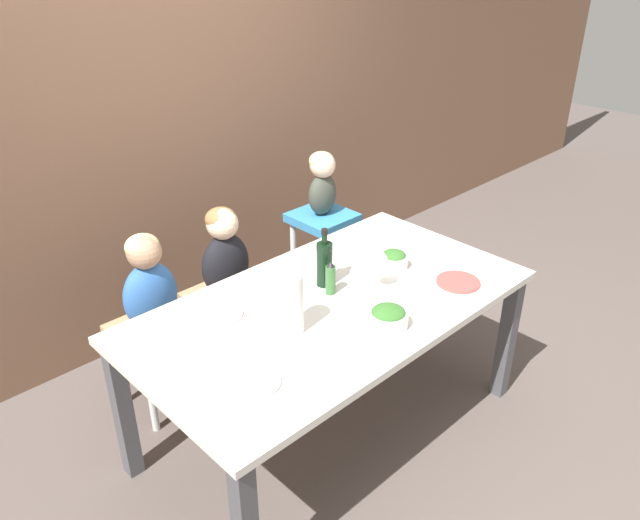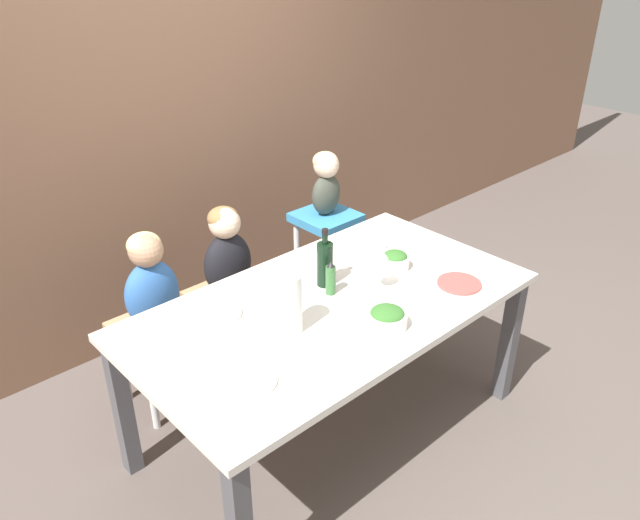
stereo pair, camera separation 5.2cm
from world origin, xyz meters
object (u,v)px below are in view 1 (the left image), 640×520
at_px(dinner_plate_back_left, 219,315).
at_px(chair_far_left, 157,339).
at_px(chair_right_highchair, 322,239).
at_px(chair_far_center, 229,306).
at_px(person_child_center, 224,252).
at_px(wine_bottle, 324,263).
at_px(dinner_plate_front_left, 253,382).
at_px(person_child_left, 148,282).
at_px(wine_glass_near, 380,263).
at_px(dinner_plate_front_right, 458,282).
at_px(paper_towel_roll, 291,304).
at_px(dinner_plate_back_right, 366,243).
at_px(salad_bowl_small, 394,259).
at_px(person_baby_right, 322,179).
at_px(salad_bowl_large, 388,317).

bearing_deg(dinner_plate_back_left, chair_far_left, 96.54).
bearing_deg(chair_right_highchair, chair_far_center, 180.00).
height_order(chair_right_highchair, person_child_center, person_child_center).
bearing_deg(wine_bottle, chair_far_center, 101.30).
bearing_deg(dinner_plate_front_left, person_child_left, 82.90).
relative_size(wine_glass_near, dinner_plate_front_right, 0.91).
xyz_separation_m(chair_right_highchair, wine_glass_near, (-0.42, -0.80, 0.32)).
distance_m(chair_right_highchair, dinner_plate_front_left, 1.58).
distance_m(person_child_left, paper_towel_roll, 0.83).
bearing_deg(dinner_plate_back_right, dinner_plate_back_left, -178.71).
bearing_deg(dinner_plate_back_left, chair_far_center, 51.73).
relative_size(chair_far_center, person_child_center, 0.96).
relative_size(salad_bowl_small, dinner_plate_front_left, 0.67).
relative_size(chair_far_left, person_baby_right, 1.27).
height_order(person_child_center, wine_bottle, wine_bottle).
bearing_deg(wine_glass_near, person_child_center, 108.97).
bearing_deg(chair_far_left, person_child_left, 90.00).
relative_size(person_baby_right, dinner_plate_back_left, 1.84).
bearing_deg(chair_right_highchair, paper_towel_roll, -140.03).
bearing_deg(person_baby_right, dinner_plate_front_left, -143.28).
xyz_separation_m(salad_bowl_large, salad_bowl_small, (0.40, 0.31, 0.00)).
xyz_separation_m(person_child_center, dinner_plate_back_right, (0.56, -0.47, 0.02)).
relative_size(person_child_center, person_baby_right, 1.32).
distance_m(person_child_center, wine_bottle, 0.64).
bearing_deg(paper_towel_roll, chair_right_highchair, 39.97).
xyz_separation_m(chair_far_left, dinner_plate_back_right, (1.00, -0.47, 0.35)).
bearing_deg(person_child_left, dinner_plate_front_right, -45.48).
distance_m(chair_far_left, dinner_plate_back_right, 1.16).
distance_m(person_child_left, wine_bottle, 0.84).
relative_size(chair_far_center, person_child_left, 0.96).
relative_size(chair_far_left, dinner_plate_front_right, 2.34).
bearing_deg(chair_far_center, salad_bowl_small, -56.65).
height_order(chair_far_center, dinner_plate_front_left, dinner_plate_front_left).
distance_m(salad_bowl_small, dinner_plate_back_right, 0.28).
distance_m(wine_bottle, salad_bowl_small, 0.38).
xyz_separation_m(person_child_left, dinner_plate_back_right, (1.00, -0.47, 0.02)).
relative_size(dinner_plate_front_left, dinner_plate_back_right, 1.00).
relative_size(chair_far_left, wine_bottle, 1.68).
xyz_separation_m(person_baby_right, dinner_plate_front_right, (-0.12, -1.03, -0.19)).
bearing_deg(dinner_plate_front_right, paper_towel_roll, 162.99).
bearing_deg(person_baby_right, dinner_plate_back_left, -155.75).
distance_m(person_child_left, salad_bowl_small, 1.17).
bearing_deg(dinner_plate_front_right, wine_bottle, 137.11).
distance_m(salad_bowl_large, dinner_plate_back_right, 0.75).
bearing_deg(dinner_plate_back_right, dinner_plate_front_right, -88.82).
xyz_separation_m(chair_far_left, person_child_center, (0.44, 0.00, 0.33)).
bearing_deg(dinner_plate_back_right, paper_towel_roll, -158.27).
xyz_separation_m(chair_far_center, salad_bowl_small, (0.48, -0.73, 0.39)).
distance_m(chair_far_left, chair_far_center, 0.44).
xyz_separation_m(person_child_left, wine_glass_near, (0.72, -0.81, 0.15)).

